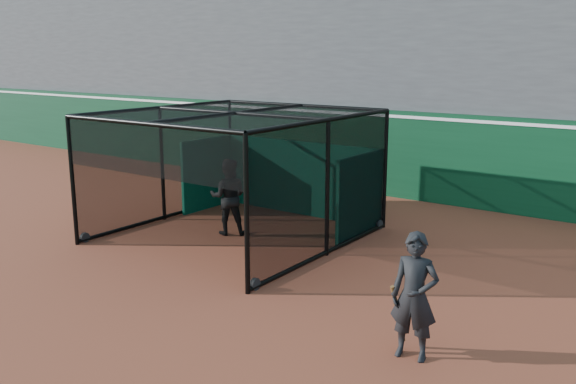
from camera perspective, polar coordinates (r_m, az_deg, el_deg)
The scene contains 6 objects.
ground at distance 11.43m, azimuth -8.95°, elevation -8.19°, with size 120.00×120.00×0.00m, color brown.
outfield_wall at distance 17.96m, azimuth 10.25°, elevation 3.67°, with size 50.00×0.50×2.50m.
grandstand at distance 21.22m, azimuth 15.12°, elevation 13.44°, with size 50.00×7.85×8.95m.
batting_cage at distance 13.74m, azimuth -4.80°, elevation 1.54°, with size 4.90×5.23×2.80m.
batter at distance 13.99m, azimuth -5.60°, elevation -0.45°, with size 0.85×0.67×1.76m, color black.
on_deck_player at distance 8.46m, azimuth 11.73°, elevation -9.56°, with size 0.70×0.52×1.77m.
Camera 1 is at (7.57, -7.55, 4.05)m, focal length 38.00 mm.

